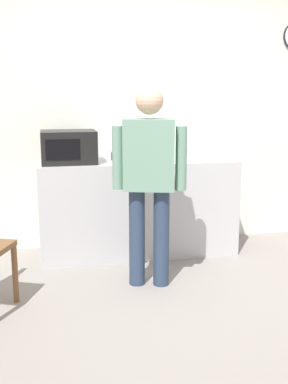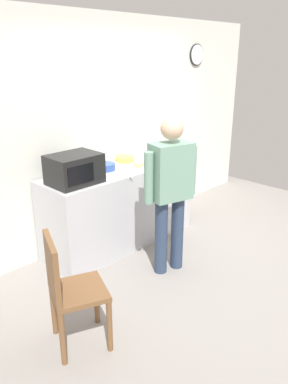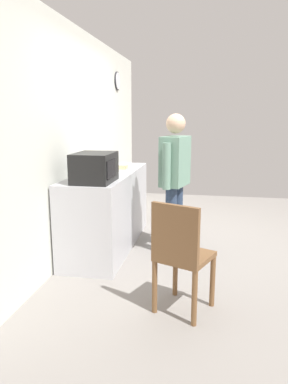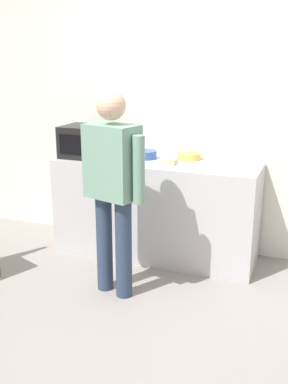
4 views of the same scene
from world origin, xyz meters
TOP-DOWN VIEW (x-y plane):
  - ground_plane at (0.00, 0.00)m, footprint 6.00×6.00m
  - back_wall at (0.00, 1.60)m, footprint 5.40×0.13m
  - kitchen_counter at (-0.18, 1.22)m, footprint 1.90×0.62m
  - microwave at (-0.83, 1.16)m, footprint 0.50×0.39m
  - sandwich_plate at (-0.00, 1.07)m, footprint 0.25×0.25m
  - salad_bowl at (0.08, 1.41)m, footprint 0.22×0.22m
  - cereal_bowl at (-0.32, 1.30)m, footprint 0.22×0.22m
  - fork_utensil at (-0.30, 0.96)m, footprint 0.03×0.17m
  - spoon_utensil at (0.34, 1.28)m, footprint 0.13×0.14m
  - person_standing at (-0.24, 0.40)m, footprint 0.57×0.34m

SIDE VIEW (x-z plane):
  - ground_plane at x=0.00m, z-range 0.00..0.00m
  - kitchen_counter at x=-0.18m, z-range 0.00..0.93m
  - fork_utensil at x=-0.30m, z-range 0.93..0.94m
  - spoon_utensil at x=0.34m, z-range 0.93..0.94m
  - person_standing at x=-0.24m, z-range 0.13..1.75m
  - sandwich_plate at x=0.00m, z-range 0.92..0.98m
  - salad_bowl at x=0.08m, z-range 0.93..0.99m
  - cereal_bowl at x=-0.32m, z-range 0.93..1.00m
  - microwave at x=-0.83m, z-range 0.93..1.23m
  - back_wall at x=0.00m, z-range 0.00..2.60m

